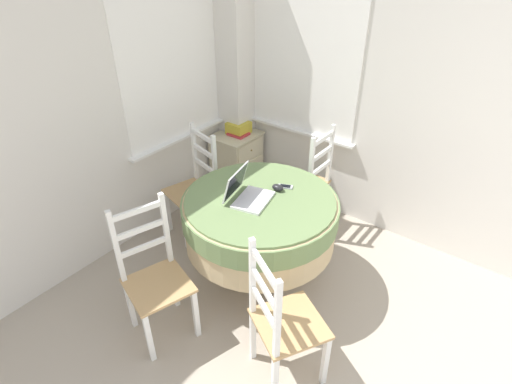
{
  "coord_description": "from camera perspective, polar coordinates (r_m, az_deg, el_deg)",
  "views": [
    {
      "loc": [
        -0.78,
        0.65,
        2.36
      ],
      "look_at": [
        1.3,
        2.22,
        0.69
      ],
      "focal_mm": 28.0,
      "sensor_mm": 36.0,
      "label": 1
    }
  ],
  "objects": [
    {
      "name": "round_dining_table",
      "position": [
        2.98,
        0.57,
        -3.59
      ],
      "size": [
        1.15,
        1.15,
        0.77
      ],
      "color": "#4C3D2D",
      "rests_on": "ground_plane"
    },
    {
      "name": "dining_chair_near_back_window",
      "position": [
        3.62,
        -8.72,
        0.54
      ],
      "size": [
        0.47,
        0.47,
        1.0
      ],
      "color": "tan",
      "rests_on": "ground_plane"
    },
    {
      "name": "corner_room_shell",
      "position": [
        2.88,
        2.89,
        10.53
      ],
      "size": [
        4.63,
        5.18,
        2.55
      ],
      "color": "silver",
      "rests_on": "ground_plane"
    },
    {
      "name": "computer_mouse",
      "position": [
        2.96,
        3.13,
        0.63
      ],
      "size": [
        0.06,
        0.09,
        0.05
      ],
      "color": "black",
      "rests_on": "round_dining_table"
    },
    {
      "name": "dining_chair_left_flank",
      "position": [
        2.77,
        -14.24,
        -11.87
      ],
      "size": [
        0.49,
        0.49,
        1.0
      ],
      "color": "tan",
      "rests_on": "ground_plane"
    },
    {
      "name": "dining_chair_near_right_window",
      "position": [
        3.69,
        7.3,
        1.38
      ],
      "size": [
        0.39,
        0.39,
        1.0
      ],
      "color": "tan",
      "rests_on": "ground_plane"
    },
    {
      "name": "cell_phone",
      "position": [
        3.02,
        4.2,
        0.78
      ],
      "size": [
        0.1,
        0.12,
        0.01
      ],
      "color": "#B2B7BC",
      "rests_on": "round_dining_table"
    },
    {
      "name": "storage_box",
      "position": [
        4.16,
        -2.5,
        9.16
      ],
      "size": [
        0.2,
        0.2,
        0.12
      ],
      "color": "gold",
      "rests_on": "corner_cabinet"
    },
    {
      "name": "laptop",
      "position": [
        2.84,
        -1.29,
        -0.22
      ],
      "size": [
        0.36,
        0.34,
        0.23
      ],
      "color": "white",
      "rests_on": "round_dining_table"
    },
    {
      "name": "corner_cabinet",
      "position": [
        4.3,
        -2.73,
        4.28
      ],
      "size": [
        0.47,
        0.41,
        0.65
      ],
      "color": "beige",
      "rests_on": "ground_plane"
    },
    {
      "name": "book_on_cabinet",
      "position": [
        4.13,
        -2.53,
        8.3
      ],
      "size": [
        0.16,
        0.19,
        0.02
      ],
      "color": "#BC3338",
      "rests_on": "corner_cabinet"
    },
    {
      "name": "dining_chair_camera_near",
      "position": [
        2.45,
        3.81,
        -18.17
      ],
      "size": [
        0.53,
        0.53,
        1.0
      ],
      "color": "tan",
      "rests_on": "ground_plane"
    }
  ]
}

